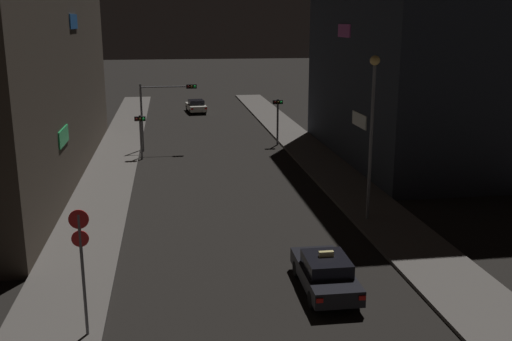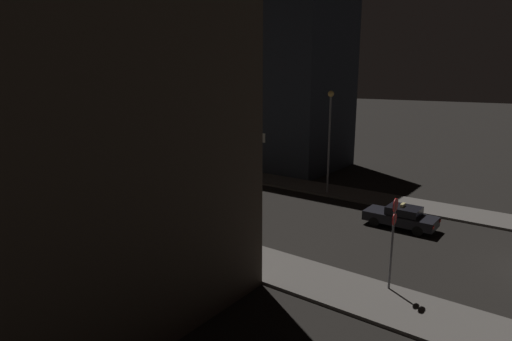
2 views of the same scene
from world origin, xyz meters
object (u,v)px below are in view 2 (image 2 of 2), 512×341
Objects in this scene: sign_pole_left at (393,235)px; taxi at (401,217)px; far_car at (20,149)px; traffic_light_left_kerb at (83,166)px; traffic_light_overhead at (81,142)px; traffic_light_right_kerb at (158,141)px; street_lamp_near_block at (330,127)px.

taxi is at bearing 14.93° from sign_pole_left.
traffic_light_left_kerb is at bearing -102.77° from far_car.
traffic_light_left_kerb is (-5.12, -22.60, 1.66)m from far_car.
sign_pole_left reaches higher than traffic_light_left_kerb.
traffic_light_overhead reaches higher than traffic_light_left_kerb.
sign_pole_left is at bearing -94.84° from traffic_light_overhead.
far_car is at bearing 80.09° from traffic_light_overhead.
sign_pole_left is at bearing -91.65° from traffic_light_left_kerb.
sign_pole_left is (-5.85, -48.11, 1.99)m from far_car.
traffic_light_overhead is at bearing -99.91° from far_car.
street_lamp_near_block is (1.04, -19.58, 2.84)m from traffic_light_right_kerb.
traffic_light_left_kerb is (-7.74, 23.25, 1.66)m from taxi.
traffic_light_overhead is at bearing 103.12° from taxi.
street_lamp_near_block is (10.28, -18.69, 1.73)m from traffic_light_overhead.
far_car is 48.51m from sign_pole_left.
taxi is 45.92m from far_car.
traffic_light_right_kerb reaches higher than traffic_light_left_kerb.
far_car is 39.36m from street_lamp_near_block.
street_lamp_near_block reaches higher than traffic_light_left_kerb.
traffic_light_right_kerb is at bearing 18.82° from traffic_light_left_kerb.
far_car is 19.85m from traffic_light_right_kerb.
sign_pole_left is at bearing -96.94° from far_car.
traffic_light_overhead is (-3.45, -19.77, 3.10)m from far_car.
traffic_light_right_kerb is (9.24, 0.90, -1.11)m from traffic_light_overhead.
sign_pole_left is (-0.73, -25.51, 0.33)m from traffic_light_left_kerb.
traffic_light_left_kerb is 0.78× the size of sign_pole_left.
far_car is 1.40× the size of traffic_light_left_kerb.
street_lamp_near_block reaches higher than traffic_light_overhead.
traffic_light_right_kerb is at bearing -72.95° from far_car.
street_lamp_near_block is (4.20, 7.39, 4.83)m from taxi.
traffic_light_right_kerb is 19.81m from street_lamp_near_block.
traffic_light_left_kerb reaches higher than far_car.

